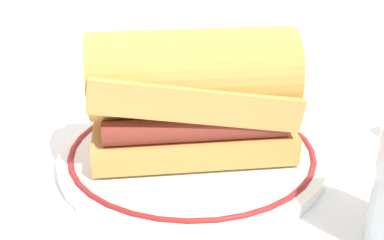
% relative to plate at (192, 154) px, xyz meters
% --- Properties ---
extents(ground_plane, '(1.50, 1.50, 0.00)m').
position_rel_plate_xyz_m(ground_plane, '(-0.02, -0.02, -0.01)').
color(ground_plane, white).
extents(plate, '(0.26, 0.26, 0.01)m').
position_rel_plate_xyz_m(plate, '(0.00, 0.00, 0.00)').
color(plate, white).
rests_on(plate, ground_plane).
extents(sausage_sandwich, '(0.20, 0.10, 0.12)m').
position_rel_plate_xyz_m(sausage_sandwich, '(-0.00, -0.00, 0.06)').
color(sausage_sandwich, '#CE9147').
rests_on(sausage_sandwich, plate).
extents(butter_knife, '(0.15, 0.02, 0.01)m').
position_rel_plate_xyz_m(butter_knife, '(-0.06, 0.19, -0.00)').
color(butter_knife, silver).
rests_on(butter_knife, ground_plane).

